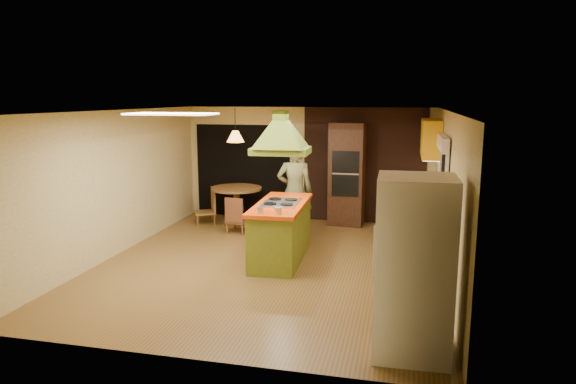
% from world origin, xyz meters
% --- Properties ---
extents(ground, '(6.50, 6.50, 0.00)m').
position_xyz_m(ground, '(0.00, 0.00, 0.00)').
color(ground, brown).
rests_on(ground, ground).
extents(room_walls, '(5.50, 6.50, 6.50)m').
position_xyz_m(room_walls, '(0.00, 0.00, 1.25)').
color(room_walls, beige).
rests_on(room_walls, ground).
extents(ceiling_plane, '(6.50, 6.50, 0.00)m').
position_xyz_m(ceiling_plane, '(0.00, 0.00, 2.50)').
color(ceiling_plane, silver).
rests_on(ceiling_plane, room_walls).
extents(brick_panel, '(2.64, 0.03, 2.50)m').
position_xyz_m(brick_panel, '(1.25, 3.23, 1.25)').
color(brick_panel, '#381E14').
rests_on(brick_panel, ground).
extents(nook_opening, '(2.20, 0.03, 2.10)m').
position_xyz_m(nook_opening, '(-1.50, 3.23, 1.05)').
color(nook_opening, black).
rests_on(nook_opening, ground).
extents(right_counter, '(0.62, 3.05, 0.92)m').
position_xyz_m(right_counter, '(2.45, 0.60, 0.46)').
color(right_counter, olive).
rests_on(right_counter, ground).
extents(upper_cabinets, '(0.34, 1.40, 0.70)m').
position_xyz_m(upper_cabinets, '(2.57, 2.20, 1.95)').
color(upper_cabinets, yellow).
rests_on(upper_cabinets, room_walls).
extents(window_right, '(0.12, 1.35, 1.06)m').
position_xyz_m(window_right, '(2.70, 0.40, 1.77)').
color(window_right, black).
rests_on(window_right, room_walls).
extents(fluor_panel, '(1.20, 0.60, 0.03)m').
position_xyz_m(fluor_panel, '(-1.10, -1.20, 2.48)').
color(fluor_panel, white).
rests_on(fluor_panel, ceiling_plane).
extents(kitchen_island, '(0.86, 1.99, 0.99)m').
position_xyz_m(kitchen_island, '(0.12, 0.25, 0.49)').
color(kitchen_island, olive).
rests_on(kitchen_island, ground).
extents(range_hood, '(0.96, 0.71, 0.78)m').
position_xyz_m(range_hood, '(0.12, 0.25, 2.25)').
color(range_hood, olive).
rests_on(range_hood, ceiling_plane).
extents(man, '(0.76, 0.57, 1.87)m').
position_xyz_m(man, '(0.07, 1.58, 0.94)').
color(man, brown).
rests_on(man, ground).
extents(refrigerator, '(0.81, 0.77, 1.93)m').
position_xyz_m(refrigerator, '(2.24, -2.58, 0.96)').
color(refrigerator, white).
rests_on(refrigerator, ground).
extents(wall_oven, '(0.75, 0.63, 2.19)m').
position_xyz_m(wall_oven, '(0.91, 2.95, 1.10)').
color(wall_oven, '#452716').
rests_on(wall_oven, ground).
extents(dining_table, '(1.09, 1.09, 0.81)m').
position_xyz_m(dining_table, '(-1.39, 2.42, 0.57)').
color(dining_table, brown).
rests_on(dining_table, ground).
extents(chair_left, '(0.58, 0.58, 0.78)m').
position_xyz_m(chair_left, '(-2.09, 2.32, 0.39)').
color(chair_left, brown).
rests_on(chair_left, ground).
extents(chair_near, '(0.46, 0.46, 0.74)m').
position_xyz_m(chair_near, '(-1.14, 1.77, 0.37)').
color(chair_near, brown).
rests_on(chair_near, ground).
extents(pendant_lamp, '(0.46, 0.46, 0.24)m').
position_xyz_m(pendant_lamp, '(-1.39, 2.42, 1.90)').
color(pendant_lamp, '#FF9E3F').
rests_on(pendant_lamp, ceiling_plane).
extents(canister_large, '(0.20, 0.20, 0.23)m').
position_xyz_m(canister_large, '(2.40, 1.42, 1.03)').
color(canister_large, beige).
rests_on(canister_large, right_counter).
extents(canister_medium, '(0.19, 0.19, 0.20)m').
position_xyz_m(canister_medium, '(2.40, 1.55, 1.02)').
color(canister_medium, beige).
rests_on(canister_medium, right_counter).
extents(canister_small, '(0.14, 0.14, 0.15)m').
position_xyz_m(canister_small, '(2.40, 0.87, 0.99)').
color(canister_small, beige).
rests_on(canister_small, right_counter).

